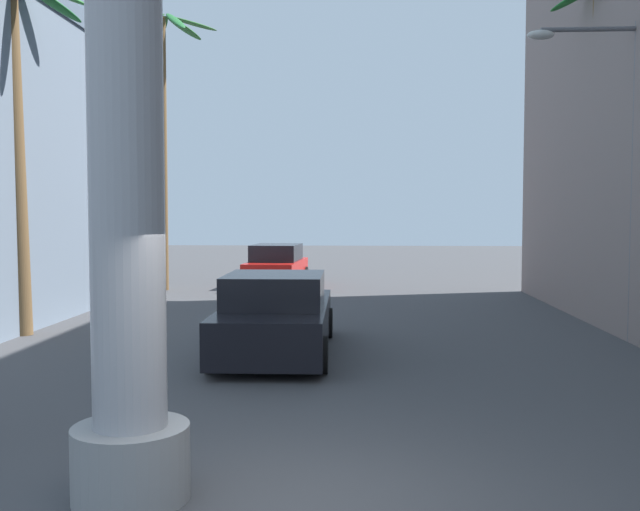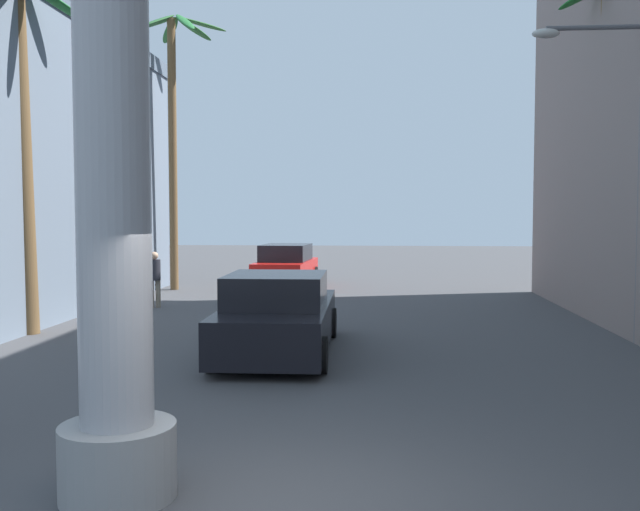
{
  "view_description": "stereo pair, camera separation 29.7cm",
  "coord_description": "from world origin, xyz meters",
  "px_view_note": "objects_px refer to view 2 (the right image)",
  "views": [
    {
      "loc": [
        0.65,
        -6.15,
        2.69
      ],
      "look_at": [
        0.0,
        5.92,
        1.97
      ],
      "focal_mm": 40.0,
      "sensor_mm": 36.0,
      "label": 1
    },
    {
      "loc": [
        0.94,
        -6.14,
        2.69
      ],
      "look_at": [
        0.0,
        5.92,
        1.97
      ],
      "focal_mm": 40.0,
      "sensor_mm": 36.0,
      "label": 2
    }
  ],
  "objects_px": {
    "street_lamp": "(624,148)",
    "car_lead": "(278,317)",
    "palm_tree_far_left": "(174,108)",
    "car_far": "(286,267)",
    "pedestrian_far_left": "(155,275)",
    "palm_tree_mid_right": "(608,113)",
    "palm_tree_mid_left": "(21,116)"
  },
  "relations": [
    {
      "from": "palm_tree_far_left",
      "to": "palm_tree_mid_right",
      "type": "bearing_deg",
      "value": -27.77
    },
    {
      "from": "palm_tree_far_left",
      "to": "car_lead",
      "type": "bearing_deg",
      "value": -64.99
    },
    {
      "from": "street_lamp",
      "to": "palm_tree_mid_right",
      "type": "height_order",
      "value": "palm_tree_mid_right"
    },
    {
      "from": "palm_tree_mid_right",
      "to": "street_lamp",
      "type": "bearing_deg",
      "value": -101.02
    },
    {
      "from": "car_lead",
      "to": "pedestrian_far_left",
      "type": "height_order",
      "value": "pedestrian_far_left"
    },
    {
      "from": "car_lead",
      "to": "palm_tree_far_left",
      "type": "relative_size",
      "value": 0.53
    },
    {
      "from": "car_lead",
      "to": "palm_tree_mid_right",
      "type": "bearing_deg",
      "value": 30.44
    },
    {
      "from": "palm_tree_far_left",
      "to": "pedestrian_far_left",
      "type": "xyz_separation_m",
      "value": [
        0.69,
        -4.63,
        -5.4
      ]
    },
    {
      "from": "car_lead",
      "to": "car_far",
      "type": "distance_m",
      "value": 12.53
    },
    {
      "from": "street_lamp",
      "to": "car_lead",
      "type": "xyz_separation_m",
      "value": [
        -6.91,
        -1.64,
        -3.32
      ]
    },
    {
      "from": "palm_tree_mid_left",
      "to": "pedestrian_far_left",
      "type": "distance_m",
      "value": 6.23
    },
    {
      "from": "palm_tree_mid_right",
      "to": "pedestrian_far_left",
      "type": "xyz_separation_m",
      "value": [
        -11.87,
        1.99,
        -4.19
      ]
    },
    {
      "from": "street_lamp",
      "to": "pedestrian_far_left",
      "type": "distance_m",
      "value": 12.67
    },
    {
      "from": "car_far",
      "to": "palm_tree_far_left",
      "type": "height_order",
      "value": "palm_tree_far_left"
    },
    {
      "from": "car_lead",
      "to": "pedestrian_far_left",
      "type": "distance_m",
      "value": 7.76
    },
    {
      "from": "car_far",
      "to": "pedestrian_far_left",
      "type": "relative_size",
      "value": 2.72
    },
    {
      "from": "palm_tree_far_left",
      "to": "palm_tree_mid_right",
      "type": "relative_size",
      "value": 1.14
    },
    {
      "from": "street_lamp",
      "to": "palm_tree_far_left",
      "type": "bearing_deg",
      "value": 142.16
    },
    {
      "from": "pedestrian_far_left",
      "to": "street_lamp",
      "type": "bearing_deg",
      "value": -22.61
    },
    {
      "from": "street_lamp",
      "to": "palm_tree_mid_left",
      "type": "xyz_separation_m",
      "value": [
        -12.81,
        0.09,
        0.8
      ]
    },
    {
      "from": "street_lamp",
      "to": "palm_tree_mid_right",
      "type": "relative_size",
      "value": 0.79
    },
    {
      "from": "street_lamp",
      "to": "car_lead",
      "type": "height_order",
      "value": "street_lamp"
    },
    {
      "from": "palm_tree_mid_right",
      "to": "palm_tree_mid_left",
      "type": "relative_size",
      "value": 1.06
    },
    {
      "from": "palm_tree_far_left",
      "to": "palm_tree_mid_right",
      "type": "height_order",
      "value": "palm_tree_far_left"
    },
    {
      "from": "palm_tree_mid_right",
      "to": "palm_tree_mid_left",
      "type": "height_order",
      "value": "palm_tree_mid_right"
    },
    {
      "from": "street_lamp",
      "to": "palm_tree_mid_left",
      "type": "distance_m",
      "value": 12.83
    },
    {
      "from": "street_lamp",
      "to": "car_lead",
      "type": "relative_size",
      "value": 1.3
    },
    {
      "from": "car_far",
      "to": "palm_tree_mid_right",
      "type": "xyz_separation_m",
      "value": [
        8.87,
        -8.08,
        4.38
      ]
    },
    {
      "from": "car_far",
      "to": "palm_tree_far_left",
      "type": "bearing_deg",
      "value": -158.5
    },
    {
      "from": "street_lamp",
      "to": "car_far",
      "type": "height_order",
      "value": "street_lamp"
    },
    {
      "from": "car_lead",
      "to": "palm_tree_far_left",
      "type": "distance_m",
      "value": 13.37
    },
    {
      "from": "pedestrian_far_left",
      "to": "car_lead",
      "type": "bearing_deg",
      "value": -55.14
    }
  ]
}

